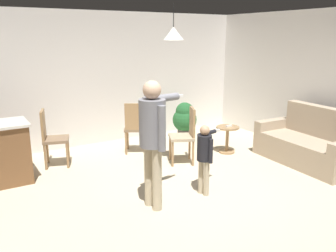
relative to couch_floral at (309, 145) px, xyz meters
The scene contains 12 objects.
ground 2.56m from the couch_floral, behind, with size 7.68×7.68×0.00m, color beige.
wall_back 4.16m from the couch_floral, 128.98° to the left, with size 6.40×0.10×2.70m, color silver.
couch_floral is the anchor object (origin of this frame).
side_table_by_couch 1.47m from the couch_floral, 126.15° to the left, with size 0.44×0.44×0.52m.
person_adult 3.25m from the couch_floral, behind, with size 0.81×0.56×1.69m.
person_child 2.39m from the couch_floral, behind, with size 0.52×0.36×1.03m.
dining_chair_by_counter 2.21m from the couch_floral, 148.56° to the left, with size 0.56×0.56×1.00m.
dining_chair_near_wall 4.53m from the couch_floral, 150.64° to the left, with size 0.53×0.53×1.00m.
dining_chair_centre_back 3.18m from the couch_floral, 138.88° to the left, with size 0.57×0.57×1.00m.
potted_plant_corner 2.62m from the couch_floral, 113.39° to the left, with size 0.53×0.53×0.81m.
spare_remote_on_table 1.46m from the couch_floral, 126.63° to the left, with size 0.04×0.13×0.04m, color white.
ceiling_light_pendant 3.11m from the couch_floral, 156.07° to the left, with size 0.32×0.32×0.55m.
Camera 1 is at (-2.70, -3.71, 2.23)m, focal length 37.47 mm.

